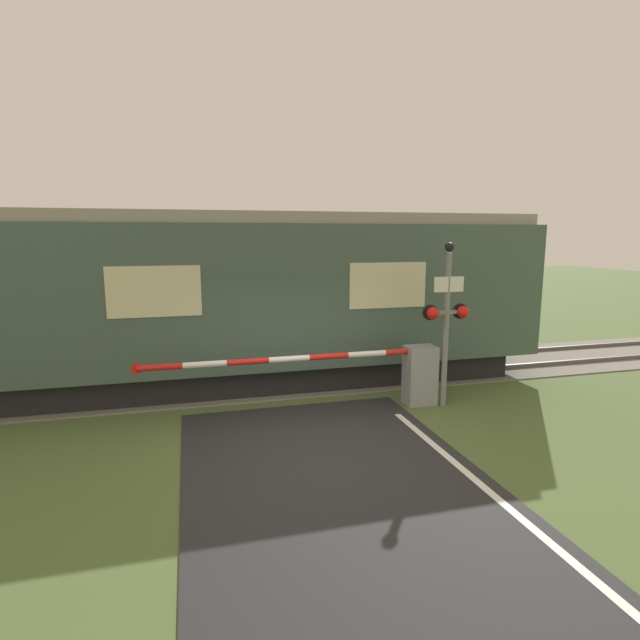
{
  "coord_description": "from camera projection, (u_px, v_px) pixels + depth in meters",
  "views": [
    {
      "loc": [
        -1.88,
        -7.29,
        3.35
      ],
      "look_at": [
        0.63,
        2.12,
        1.7
      ],
      "focal_mm": 28.0,
      "sensor_mm": 36.0,
      "label": 1
    }
  ],
  "objects": [
    {
      "name": "ground_plane",
      "position": [
        316.0,
        447.0,
        7.98
      ],
      "size": [
        80.0,
        80.0,
        0.0
      ],
      "primitive_type": "plane",
      "color": "#4C6033"
    },
    {
      "name": "track_bed",
      "position": [
        274.0,
        378.0,
        11.8
      ],
      "size": [
        36.0,
        3.2,
        0.13
      ],
      "color": "slate",
      "rests_on": "ground_plane"
    },
    {
      "name": "train",
      "position": [
        160.0,
        300.0,
        10.84
      ],
      "size": [
        17.0,
        3.18,
        3.83
      ],
      "color": "black",
      "rests_on": "ground_plane"
    },
    {
      "name": "crossing_barrier",
      "position": [
        399.0,
        372.0,
        9.85
      ],
      "size": [
        5.73,
        0.44,
        1.2
      ],
      "color": "gray",
      "rests_on": "ground_plane"
    },
    {
      "name": "signal_post",
      "position": [
        447.0,
        314.0,
        9.66
      ],
      "size": [
        0.95,
        0.26,
        3.23
      ],
      "color": "gray",
      "rests_on": "ground_plane"
    }
  ]
}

